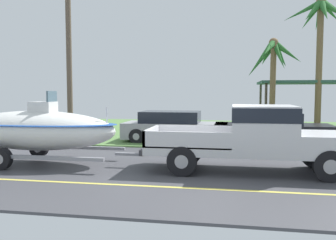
{
  "coord_description": "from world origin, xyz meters",
  "views": [
    {
      "loc": [
        0.8,
        -10.07,
        2.23
      ],
      "look_at": [
        -1.28,
        1.44,
        1.33
      ],
      "focal_mm": 38.87,
      "sensor_mm": 36.0,
      "label": 1
    }
  ],
  "objects_px": {
    "parked_sedan_far": "(271,129)",
    "utility_pole": "(69,47)",
    "boat_on_trailer": "(35,130)",
    "palm_tree_near_left": "(321,27)",
    "palm_tree_near_right": "(273,61)",
    "pickup_truck_towing": "(262,135)",
    "carport_awning": "(321,84)",
    "parked_sedan_near": "(174,127)"
  },
  "relations": [
    {
      "from": "pickup_truck_towing",
      "to": "carport_awning",
      "type": "bearing_deg",
      "value": 70.77
    },
    {
      "from": "pickup_truck_towing",
      "to": "boat_on_trailer",
      "type": "bearing_deg",
      "value": -180.0
    },
    {
      "from": "pickup_truck_towing",
      "to": "parked_sedan_near",
      "type": "bearing_deg",
      "value": 121.29
    },
    {
      "from": "boat_on_trailer",
      "to": "parked_sedan_near",
      "type": "relative_size",
      "value": 1.39
    },
    {
      "from": "parked_sedan_far",
      "to": "palm_tree_near_right",
      "type": "height_order",
      "value": "palm_tree_near_right"
    },
    {
      "from": "pickup_truck_towing",
      "to": "boat_on_trailer",
      "type": "height_order",
      "value": "boat_on_trailer"
    },
    {
      "from": "boat_on_trailer",
      "to": "parked_sedan_far",
      "type": "bearing_deg",
      "value": 35.42
    },
    {
      "from": "boat_on_trailer",
      "to": "utility_pole",
      "type": "distance_m",
      "value": 5.78
    },
    {
      "from": "palm_tree_near_left",
      "to": "palm_tree_near_right",
      "type": "bearing_deg",
      "value": -179.6
    },
    {
      "from": "boat_on_trailer",
      "to": "palm_tree_near_right",
      "type": "relative_size",
      "value": 1.25
    },
    {
      "from": "boat_on_trailer",
      "to": "pickup_truck_towing",
      "type": "bearing_deg",
      "value": 0.0
    },
    {
      "from": "pickup_truck_towing",
      "to": "parked_sedan_far",
      "type": "relative_size",
      "value": 1.22
    },
    {
      "from": "carport_awning",
      "to": "palm_tree_near_right",
      "type": "bearing_deg",
      "value": -142.75
    },
    {
      "from": "parked_sedan_near",
      "to": "palm_tree_near_right",
      "type": "bearing_deg",
      "value": 42.93
    },
    {
      "from": "parked_sedan_far",
      "to": "utility_pole",
      "type": "height_order",
      "value": "utility_pole"
    },
    {
      "from": "boat_on_trailer",
      "to": "palm_tree_near_left",
      "type": "distance_m",
      "value": 15.08
    },
    {
      "from": "carport_awning",
      "to": "utility_pole",
      "type": "relative_size",
      "value": 0.87
    },
    {
      "from": "pickup_truck_towing",
      "to": "utility_pole",
      "type": "xyz_separation_m",
      "value": [
        -7.91,
        4.72,
        3.18
      ]
    },
    {
      "from": "carport_awning",
      "to": "parked_sedan_far",
      "type": "bearing_deg",
      "value": -117.29
    },
    {
      "from": "palm_tree_near_left",
      "to": "utility_pole",
      "type": "height_order",
      "value": "utility_pole"
    },
    {
      "from": "palm_tree_near_right",
      "to": "boat_on_trailer",
      "type": "bearing_deg",
      "value": -129.51
    },
    {
      "from": "pickup_truck_towing",
      "to": "parked_sedan_far",
      "type": "bearing_deg",
      "value": 81.8
    },
    {
      "from": "pickup_truck_towing",
      "to": "carport_awning",
      "type": "height_order",
      "value": "carport_awning"
    },
    {
      "from": "palm_tree_near_left",
      "to": "carport_awning",
      "type": "bearing_deg",
      "value": 74.99
    },
    {
      "from": "boat_on_trailer",
      "to": "utility_pole",
      "type": "height_order",
      "value": "utility_pole"
    },
    {
      "from": "parked_sedan_near",
      "to": "carport_awning",
      "type": "height_order",
      "value": "carport_awning"
    },
    {
      "from": "boat_on_trailer",
      "to": "palm_tree_near_right",
      "type": "xyz_separation_m",
      "value": [
        8.11,
        9.84,
        2.84
      ]
    },
    {
      "from": "parked_sedan_near",
      "to": "utility_pole",
      "type": "relative_size",
      "value": 0.56
    },
    {
      "from": "palm_tree_near_right",
      "to": "utility_pole",
      "type": "xyz_separation_m",
      "value": [
        -9.17,
        -5.12,
        0.32
      ]
    },
    {
      "from": "parked_sedan_near",
      "to": "palm_tree_near_left",
      "type": "distance_m",
      "value": 9.58
    },
    {
      "from": "boat_on_trailer",
      "to": "palm_tree_near_left",
      "type": "height_order",
      "value": "palm_tree_near_left"
    },
    {
      "from": "parked_sedan_far",
      "to": "utility_pole",
      "type": "distance_m",
      "value": 9.41
    },
    {
      "from": "boat_on_trailer",
      "to": "palm_tree_near_right",
      "type": "bearing_deg",
      "value": 50.49
    },
    {
      "from": "palm_tree_near_left",
      "to": "palm_tree_near_right",
      "type": "relative_size",
      "value": 1.4
    },
    {
      "from": "palm_tree_near_left",
      "to": "utility_pole",
      "type": "relative_size",
      "value": 0.88
    },
    {
      "from": "pickup_truck_towing",
      "to": "carport_awning",
      "type": "xyz_separation_m",
      "value": [
        4.22,
        12.08,
        1.69
      ]
    },
    {
      "from": "carport_awning",
      "to": "pickup_truck_towing",
      "type": "bearing_deg",
      "value": -109.23
    },
    {
      "from": "parked_sedan_far",
      "to": "carport_awning",
      "type": "xyz_separation_m",
      "value": [
        3.43,
        6.65,
        2.05
      ]
    },
    {
      "from": "palm_tree_near_right",
      "to": "palm_tree_near_left",
      "type": "bearing_deg",
      "value": 0.4
    },
    {
      "from": "parked_sedan_far",
      "to": "carport_awning",
      "type": "bearing_deg",
      "value": 62.71
    },
    {
      "from": "pickup_truck_towing",
      "to": "palm_tree_near_left",
      "type": "xyz_separation_m",
      "value": [
        3.62,
        9.85,
        4.57
      ]
    },
    {
      "from": "parked_sedan_far",
      "to": "palm_tree_near_left",
      "type": "distance_m",
      "value": 7.21
    }
  ]
}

